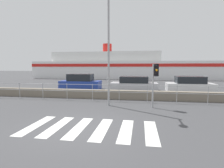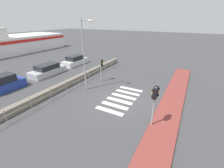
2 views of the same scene
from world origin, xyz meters
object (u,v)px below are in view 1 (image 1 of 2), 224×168
at_px(ferry_boat, 124,67).
at_px(parked_car_white, 190,85).
at_px(streetlamp, 108,36).
at_px(parked_car_silver, 134,84).
at_px(parked_car_blue, 81,83).
at_px(traffic_light_far, 155,76).

height_order(ferry_boat, parked_car_white, ferry_boat).
relative_size(streetlamp, ferry_boat, 0.18).
xyz_separation_m(ferry_boat, parked_car_silver, (2.60, -18.32, -1.60)).
height_order(ferry_boat, parked_car_blue, ferry_boat).
height_order(ferry_boat, parked_car_silver, ferry_boat).
xyz_separation_m(streetlamp, parked_car_white, (6.45, 7.28, -3.47)).
bearing_deg(parked_car_silver, traffic_light_far, -78.89).
bearing_deg(parked_car_silver, parked_car_blue, 180.00).
bearing_deg(streetlamp, ferry_boat, 93.01).
height_order(traffic_light_far, streetlamp, streetlamp).
distance_m(traffic_light_far, ferry_boat, 25.88).
relative_size(streetlamp, parked_car_silver, 1.47).
xyz_separation_m(streetlamp, ferry_boat, (-1.35, 25.61, -1.90)).
bearing_deg(ferry_boat, parked_car_silver, -81.94).
distance_m(streetlamp, ferry_boat, 25.71).
bearing_deg(parked_car_white, traffic_light_far, -117.53).
relative_size(parked_car_blue, parked_car_white, 0.97).
distance_m(parked_car_blue, parked_car_white, 10.69).
height_order(streetlamp, parked_car_blue, streetlamp).
relative_size(parked_car_silver, parked_car_white, 1.07).
bearing_deg(ferry_boat, parked_car_white, -66.96).
bearing_deg(parked_car_blue, ferry_boat, 81.02).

